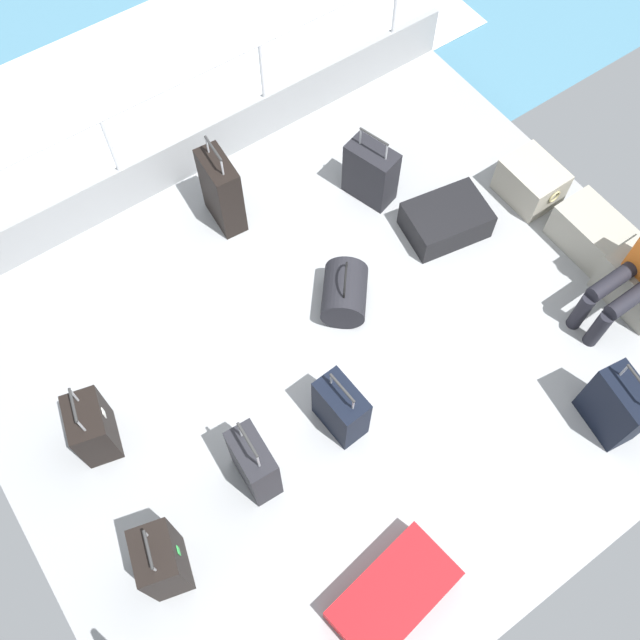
% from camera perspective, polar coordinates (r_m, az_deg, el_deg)
% --- Properties ---
extents(ground_plane, '(4.40, 5.20, 0.06)m').
position_cam_1_polar(ground_plane, '(5.45, 2.13, -2.43)').
color(ground_plane, '#939699').
extents(gunwale_port, '(0.06, 5.20, 0.45)m').
position_cam_1_polar(gunwale_port, '(6.31, -9.79, 13.38)').
color(gunwale_port, '#939699').
rests_on(gunwale_port, ground_plane).
extents(railing_port, '(0.04, 4.20, 1.02)m').
position_cam_1_polar(railing_port, '(5.91, -10.64, 16.92)').
color(railing_port, silver).
rests_on(railing_port, ground_plane).
extents(sea_wake, '(12.00, 12.00, 0.01)m').
position_cam_1_polar(sea_wake, '(7.66, -14.73, 16.94)').
color(sea_wake, teal).
rests_on(sea_wake, ground_plane).
extents(cargo_crate_0, '(0.53, 0.39, 0.35)m').
position_cam_1_polar(cargo_crate_0, '(6.32, 16.65, 10.63)').
color(cargo_crate_0, '#9E9989').
rests_on(cargo_crate_0, ground_plane).
extents(cargo_crate_1, '(0.64, 0.38, 0.34)m').
position_cam_1_polar(cargo_crate_1, '(6.15, 21.04, 6.57)').
color(cargo_crate_1, gray).
rests_on(cargo_crate_1, ground_plane).
extents(suitcase_0, '(0.55, 0.87, 0.22)m').
position_cam_1_polar(suitcase_0, '(4.84, 5.96, -21.19)').
color(suitcase_0, red).
rests_on(suitcase_0, ground_plane).
extents(suitcase_1, '(0.40, 0.24, 0.64)m').
position_cam_1_polar(suitcase_1, '(4.96, 1.69, -7.16)').
color(suitcase_1, black).
rests_on(suitcase_1, ground_plane).
extents(suitcase_2, '(0.43, 0.23, 0.87)m').
position_cam_1_polar(suitcase_2, '(5.83, -7.94, 10.24)').
color(suitcase_2, black).
rests_on(suitcase_2, ground_plane).
extents(suitcase_3, '(0.40, 0.33, 0.73)m').
position_cam_1_polar(suitcase_3, '(4.73, -12.63, -18.46)').
color(suitcase_3, black).
rests_on(suitcase_3, ground_plane).
extents(suitcase_4, '(0.46, 0.29, 0.73)m').
position_cam_1_polar(suitcase_4, '(5.34, 22.78, -6.44)').
color(suitcase_4, black).
rests_on(suitcase_4, ground_plane).
extents(suitcase_5, '(0.39, 0.22, 0.82)m').
position_cam_1_polar(suitcase_5, '(4.80, -5.32, -11.48)').
color(suitcase_5, black).
rests_on(suitcase_5, ground_plane).
extents(suitcase_6, '(0.57, 0.72, 0.26)m').
position_cam_1_polar(suitcase_6, '(5.96, 10.13, 7.94)').
color(suitcase_6, black).
rests_on(suitcase_6, ground_plane).
extents(suitcase_7, '(0.47, 0.34, 0.71)m').
position_cam_1_polar(suitcase_7, '(6.01, 4.10, 11.76)').
color(suitcase_7, black).
rests_on(suitcase_7, ground_plane).
extents(suitcase_8, '(0.42, 0.33, 0.70)m').
position_cam_1_polar(suitcase_8, '(5.15, -17.88, -8.27)').
color(suitcase_8, black).
rests_on(suitcase_8, ground_plane).
extents(duffel_bag, '(0.57, 0.55, 0.50)m').
position_cam_1_polar(duffel_bag, '(5.45, 2.00, 2.22)').
color(duffel_bag, black).
rests_on(duffel_bag, ground_plane).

